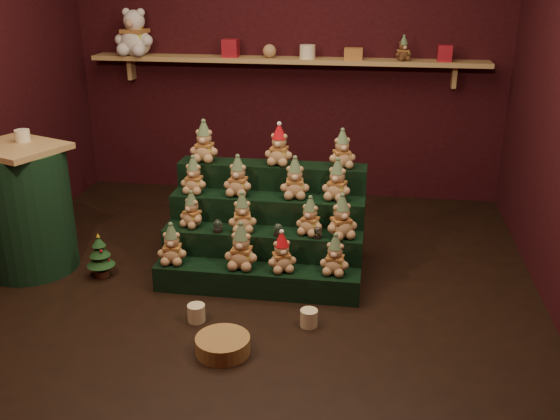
% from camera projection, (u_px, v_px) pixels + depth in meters
% --- Properties ---
extents(ground, '(4.00, 4.00, 0.00)m').
position_uv_depth(ground, '(246.00, 284.00, 4.37)').
color(ground, black).
rests_on(ground, ground).
extents(back_wall, '(4.00, 0.10, 2.80)m').
position_uv_depth(back_wall, '(288.00, 47.00, 5.76)').
color(back_wall, black).
rests_on(back_wall, ground).
extents(front_wall, '(4.00, 0.10, 2.80)m').
position_uv_depth(front_wall, '(107.00, 192.00, 1.98)').
color(front_wall, black).
rests_on(front_wall, ground).
extents(back_shelf, '(3.60, 0.26, 0.24)m').
position_uv_depth(back_shelf, '(286.00, 61.00, 5.63)').
color(back_shelf, tan).
rests_on(back_shelf, ground).
extents(riser_tier_front, '(1.40, 0.22, 0.18)m').
position_uv_depth(riser_tier_front, '(257.00, 280.00, 4.23)').
color(riser_tier_front, black).
rests_on(riser_tier_front, ground).
extents(riser_tier_midfront, '(1.40, 0.22, 0.36)m').
position_uv_depth(riser_tier_midfront, '(262.00, 255.00, 4.40)').
color(riser_tier_midfront, black).
rests_on(riser_tier_midfront, ground).
extents(riser_tier_midback, '(1.40, 0.22, 0.54)m').
position_uv_depth(riser_tier_midback, '(268.00, 231.00, 4.57)').
color(riser_tier_midback, black).
rests_on(riser_tier_midback, ground).
extents(riser_tier_back, '(1.40, 0.22, 0.72)m').
position_uv_depth(riser_tier_back, '(272.00, 209.00, 4.75)').
color(riser_tier_back, black).
rests_on(riser_tier_back, ground).
extents(teddy_0, '(0.22, 0.20, 0.28)m').
position_uv_depth(teddy_0, '(172.00, 244.00, 4.24)').
color(teddy_0, '#A6825C').
rests_on(teddy_0, riser_tier_front).
extents(teddy_1, '(0.23, 0.21, 0.31)m').
position_uv_depth(teddy_1, '(241.00, 246.00, 4.16)').
color(teddy_1, '#A6825C').
rests_on(teddy_1, riser_tier_front).
extents(teddy_2, '(0.24, 0.23, 0.27)m').
position_uv_depth(teddy_2, '(282.00, 252.00, 4.13)').
color(teddy_2, '#A6825C').
rests_on(teddy_2, riser_tier_front).
extents(teddy_3, '(0.21, 0.20, 0.27)m').
position_uv_depth(teddy_3, '(335.00, 254.00, 4.09)').
color(teddy_3, '#A6825C').
rests_on(teddy_3, riser_tier_front).
extents(teddy_4, '(0.23, 0.22, 0.25)m').
position_uv_depth(teddy_4, '(192.00, 209.00, 4.38)').
color(teddy_4, '#A6825C').
rests_on(teddy_4, riser_tier_midfront).
extents(teddy_5, '(0.23, 0.22, 0.27)m').
position_uv_depth(teddy_5, '(242.00, 212.00, 4.30)').
color(teddy_5, '#A6825C').
rests_on(teddy_5, riser_tier_midfront).
extents(teddy_6, '(0.23, 0.22, 0.26)m').
position_uv_depth(teddy_6, '(310.00, 216.00, 4.25)').
color(teddy_6, '#A6825C').
rests_on(teddy_6, riser_tier_midfront).
extents(teddy_7, '(0.28, 0.27, 0.30)m').
position_uv_depth(teddy_7, '(342.00, 217.00, 4.19)').
color(teddy_7, '#A6825C').
rests_on(teddy_7, riser_tier_midfront).
extents(teddy_8, '(0.20, 0.19, 0.27)m').
position_uv_depth(teddy_8, '(194.00, 175.00, 4.51)').
color(teddy_8, '#A6825C').
rests_on(teddy_8, riser_tier_midback).
extents(teddy_9, '(0.22, 0.21, 0.29)m').
position_uv_depth(teddy_9, '(238.00, 176.00, 4.46)').
color(teddy_9, '#A6825C').
rests_on(teddy_9, riser_tier_midback).
extents(teddy_10, '(0.23, 0.21, 0.29)m').
position_uv_depth(teddy_10, '(295.00, 178.00, 4.41)').
color(teddy_10, '#A6825C').
rests_on(teddy_10, riser_tier_midback).
extents(teddy_11, '(0.25, 0.24, 0.29)m').
position_uv_depth(teddy_11, '(337.00, 180.00, 4.37)').
color(teddy_11, '#A6825C').
rests_on(teddy_11, riser_tier_midback).
extents(teddy_12, '(0.22, 0.20, 0.30)m').
position_uv_depth(teddy_12, '(204.00, 141.00, 4.63)').
color(teddy_12, '#A6825C').
rests_on(teddy_12, riser_tier_back).
extents(teddy_13, '(0.23, 0.21, 0.29)m').
position_uv_depth(teddy_13, '(279.00, 145.00, 4.55)').
color(teddy_13, '#A6825C').
rests_on(teddy_13, riser_tier_back).
extents(teddy_14, '(0.24, 0.23, 0.27)m').
position_uv_depth(teddy_14, '(342.00, 149.00, 4.49)').
color(teddy_14, '#A6825C').
rests_on(teddy_14, riser_tier_back).
extents(snow_globe_a, '(0.07, 0.07, 0.09)m').
position_uv_depth(snow_globe_a, '(218.00, 226.00, 4.31)').
color(snow_globe_a, black).
rests_on(snow_globe_a, riser_tier_midfront).
extents(snow_globe_b, '(0.07, 0.07, 0.09)m').
position_uv_depth(snow_globe_b, '(278.00, 230.00, 4.25)').
color(snow_globe_b, black).
rests_on(snow_globe_b, riser_tier_midfront).
extents(snow_globe_c, '(0.06, 0.06, 0.08)m').
position_uv_depth(snow_globe_c, '(318.00, 233.00, 4.21)').
color(snow_globe_c, black).
rests_on(snow_globe_c, riser_tier_midfront).
extents(side_table, '(0.75, 0.70, 0.93)m').
position_uv_depth(side_table, '(26.00, 209.00, 4.46)').
color(side_table, tan).
rests_on(side_table, ground).
extents(table_ornament, '(0.10, 0.10, 0.08)m').
position_uv_depth(table_ornament, '(22.00, 136.00, 4.37)').
color(table_ornament, beige).
rests_on(table_ornament, side_table).
extents(mini_christmas_tree, '(0.20, 0.20, 0.34)m').
position_uv_depth(mini_christmas_tree, '(100.00, 255.00, 4.43)').
color(mini_christmas_tree, '#4B281A').
rests_on(mini_christmas_tree, ground).
extents(mug_left, '(0.11, 0.11, 0.11)m').
position_uv_depth(mug_left, '(196.00, 313.00, 3.90)').
color(mug_left, beige).
rests_on(mug_left, ground).
extents(mug_right, '(0.11, 0.11, 0.11)m').
position_uv_depth(mug_right, '(309.00, 318.00, 3.84)').
color(mug_right, beige).
rests_on(mug_right, ground).
extents(wicker_basket, '(0.33, 0.33, 0.10)m').
position_uv_depth(wicker_basket, '(223.00, 345.00, 3.58)').
color(wicker_basket, olive).
rests_on(wicker_basket, ground).
extents(white_bear, '(0.41, 0.38, 0.53)m').
position_uv_depth(white_bear, '(134.00, 26.00, 5.70)').
color(white_bear, white).
rests_on(white_bear, back_shelf).
extents(brown_bear, '(0.19, 0.18, 0.21)m').
position_uv_depth(brown_bear, '(403.00, 48.00, 5.41)').
color(brown_bear, '#52331B').
rests_on(brown_bear, back_shelf).
extents(gift_tin_red_a, '(0.14, 0.14, 0.16)m').
position_uv_depth(gift_tin_red_a, '(231.00, 48.00, 5.64)').
color(gift_tin_red_a, maroon).
rests_on(gift_tin_red_a, back_shelf).
extents(gift_tin_cream, '(0.14, 0.14, 0.12)m').
position_uv_depth(gift_tin_cream, '(307.00, 52.00, 5.55)').
color(gift_tin_cream, beige).
rests_on(gift_tin_cream, back_shelf).
extents(gift_tin_red_b, '(0.12, 0.12, 0.14)m').
position_uv_depth(gift_tin_red_b, '(445.00, 53.00, 5.38)').
color(gift_tin_red_b, maroon).
rests_on(gift_tin_red_b, back_shelf).
extents(shelf_plush_ball, '(0.12, 0.12, 0.12)m').
position_uv_depth(shelf_plush_ball, '(269.00, 51.00, 5.60)').
color(shelf_plush_ball, '#A6825C').
rests_on(shelf_plush_ball, back_shelf).
extents(scarf_gift_box, '(0.16, 0.10, 0.10)m').
position_uv_depth(scarf_gift_box, '(353.00, 54.00, 5.50)').
color(scarf_gift_box, '#D9561E').
rests_on(scarf_gift_box, back_shelf).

